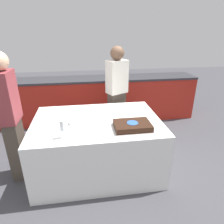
% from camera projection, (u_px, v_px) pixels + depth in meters
% --- Properties ---
extents(ground_plane, '(14.00, 14.00, 0.00)m').
position_uv_depth(ground_plane, '(98.00, 167.00, 2.90)').
color(ground_plane, '#424247').
extents(back_counter, '(4.40, 0.58, 0.92)m').
position_uv_depth(back_counter, '(91.00, 99.00, 4.22)').
color(back_counter, '#A82319').
rests_on(back_counter, ground_plane).
extents(dining_table, '(1.65, 1.16, 0.76)m').
position_uv_depth(dining_table, '(98.00, 145.00, 2.75)').
color(dining_table, white).
rests_on(dining_table, ground_plane).
extents(cake, '(0.47, 0.34, 0.07)m').
position_uv_depth(cake, '(132.00, 126.00, 2.38)').
color(cake, '#B7B2AD').
rests_on(cake, dining_table).
extents(plate_stack, '(0.22, 0.22, 0.04)m').
position_uv_depth(plate_stack, '(78.00, 122.00, 2.51)').
color(plate_stack, white).
rests_on(plate_stack, dining_table).
extents(wine_glass, '(0.07, 0.07, 0.20)m').
position_uv_depth(wine_glass, '(62.00, 126.00, 2.14)').
color(wine_glass, white).
rests_on(wine_glass, dining_table).
extents(side_plate_near_cake, '(0.20, 0.20, 0.00)m').
position_uv_depth(side_plate_near_cake, '(130.00, 117.00, 2.69)').
color(side_plate_near_cake, white).
rests_on(side_plate_near_cake, dining_table).
extents(side_plate_right_edge, '(0.20, 0.20, 0.00)m').
position_uv_depth(side_plate_right_edge, '(115.00, 113.00, 2.80)').
color(side_plate_right_edge, white).
rests_on(side_plate_right_edge, dining_table).
extents(person_cutting_cake, '(0.38, 0.33, 1.61)m').
position_uv_depth(person_cutting_cake, '(117.00, 93.00, 3.35)').
color(person_cutting_cake, '#4C4238').
rests_on(person_cutting_cake, ground_plane).
extents(person_seated_left, '(0.22, 0.33, 1.65)m').
position_uv_depth(person_seated_left, '(10.00, 117.00, 2.42)').
color(person_seated_left, '#4C4238').
rests_on(person_seated_left, ground_plane).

